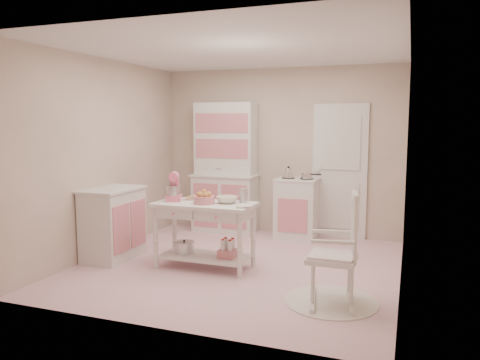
{
  "coord_description": "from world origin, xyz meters",
  "views": [
    {
      "loc": [
        1.95,
        -5.26,
        1.76
      ],
      "look_at": [
        -0.08,
        0.29,
        1.03
      ],
      "focal_mm": 35.0,
      "sensor_mm": 36.0,
      "label": 1
    }
  ],
  "objects_px": {
    "stove": "(297,208)",
    "rocking_chair": "(332,248)",
    "bread_basket": "(204,200)",
    "hutch": "(225,168)",
    "stand_mixer": "(174,187)",
    "work_table": "(205,235)",
    "base_cabinet": "(113,223)"
  },
  "relations": [
    {
      "from": "stove",
      "to": "rocking_chair",
      "type": "relative_size",
      "value": 0.84
    },
    {
      "from": "rocking_chair",
      "to": "bread_basket",
      "type": "relative_size",
      "value": 4.4
    },
    {
      "from": "stove",
      "to": "bread_basket",
      "type": "bearing_deg",
      "value": -110.3
    },
    {
      "from": "hutch",
      "to": "bread_basket",
      "type": "height_order",
      "value": "hutch"
    },
    {
      "from": "stand_mixer",
      "to": "hutch",
      "type": "bearing_deg",
      "value": 70.42
    },
    {
      "from": "stove",
      "to": "work_table",
      "type": "xyz_separation_m",
      "value": [
        -0.71,
        -1.82,
        -0.06
      ]
    },
    {
      "from": "hutch",
      "to": "rocking_chair",
      "type": "height_order",
      "value": "hutch"
    },
    {
      "from": "stove",
      "to": "stand_mixer",
      "type": "height_order",
      "value": "stand_mixer"
    },
    {
      "from": "base_cabinet",
      "to": "stand_mixer",
      "type": "xyz_separation_m",
      "value": [
        0.86,
        0.06,
        0.51
      ]
    },
    {
      "from": "rocking_chair",
      "to": "stand_mixer",
      "type": "bearing_deg",
      "value": 153.46
    },
    {
      "from": "hutch",
      "to": "bread_basket",
      "type": "bearing_deg",
      "value": -75.19
    },
    {
      "from": "work_table",
      "to": "bread_basket",
      "type": "relative_size",
      "value": 4.8
    },
    {
      "from": "stand_mixer",
      "to": "bread_basket",
      "type": "height_order",
      "value": "stand_mixer"
    },
    {
      "from": "stand_mixer",
      "to": "bread_basket",
      "type": "xyz_separation_m",
      "value": [
        0.44,
        -0.07,
        -0.12
      ]
    },
    {
      "from": "stand_mixer",
      "to": "bread_basket",
      "type": "relative_size",
      "value": 1.36
    },
    {
      "from": "bread_basket",
      "to": "rocking_chair",
      "type": "bearing_deg",
      "value": -18.44
    },
    {
      "from": "rocking_chair",
      "to": "bread_basket",
      "type": "bearing_deg",
      "value": 151.5
    },
    {
      "from": "base_cabinet",
      "to": "bread_basket",
      "type": "distance_m",
      "value": 1.35
    },
    {
      "from": "stove",
      "to": "rocking_chair",
      "type": "xyz_separation_m",
      "value": [
        0.91,
        -2.41,
        0.09
      ]
    },
    {
      "from": "rocking_chair",
      "to": "work_table",
      "type": "bearing_deg",
      "value": 150.14
    },
    {
      "from": "stove",
      "to": "work_table",
      "type": "bearing_deg",
      "value": -111.36
    },
    {
      "from": "work_table",
      "to": "stand_mixer",
      "type": "distance_m",
      "value": 0.71
    },
    {
      "from": "base_cabinet",
      "to": "stand_mixer",
      "type": "height_order",
      "value": "stand_mixer"
    },
    {
      "from": "rocking_chair",
      "to": "stove",
      "type": "bearing_deg",
      "value": 100.72
    },
    {
      "from": "base_cabinet",
      "to": "rocking_chair",
      "type": "relative_size",
      "value": 0.84
    },
    {
      "from": "rocking_chair",
      "to": "work_table",
      "type": "relative_size",
      "value": 0.92
    },
    {
      "from": "hutch",
      "to": "stove",
      "type": "distance_m",
      "value": 1.33
    },
    {
      "from": "work_table",
      "to": "stand_mixer",
      "type": "xyz_separation_m",
      "value": [
        -0.42,
        0.02,
        0.57
      ]
    },
    {
      "from": "rocking_chair",
      "to": "work_table",
      "type": "xyz_separation_m",
      "value": [
        -1.63,
        0.59,
        -0.15
      ]
    },
    {
      "from": "rocking_chair",
      "to": "stand_mixer",
      "type": "height_order",
      "value": "stand_mixer"
    },
    {
      "from": "hutch",
      "to": "stove",
      "type": "height_order",
      "value": "hutch"
    },
    {
      "from": "base_cabinet",
      "to": "rocking_chair",
      "type": "height_order",
      "value": "rocking_chair"
    }
  ]
}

